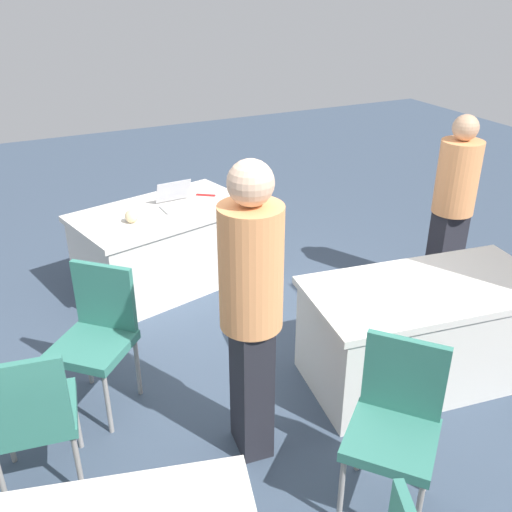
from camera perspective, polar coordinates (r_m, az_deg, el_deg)
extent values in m
plane|color=#3D4C60|center=(4.31, 1.46, -10.33)|extent=(14.40, 14.40, 0.00)
cube|color=silver|center=(5.06, -9.28, 4.33)|extent=(1.67, 1.19, 0.05)
cube|color=silver|center=(5.20, -8.99, 0.62)|extent=(1.60, 1.15, 0.68)
cube|color=silver|center=(3.95, 16.90, -3.20)|extent=(1.72, 1.02, 0.05)
cube|color=silver|center=(4.14, 16.23, -7.58)|extent=(1.66, 0.98, 0.68)
cylinder|color=#9E9993|center=(3.17, 8.47, -22.09)|extent=(0.03, 0.03, 0.44)
cylinder|color=#9E9993|center=(3.41, 16.79, -18.90)|extent=(0.03, 0.03, 0.44)
cylinder|color=#9E9993|center=(3.43, 10.25, -17.58)|extent=(0.03, 0.03, 0.44)
cube|color=#387F70|center=(3.11, 13.30, -17.33)|extent=(0.62, 0.62, 0.06)
cube|color=#387F70|center=(3.10, 14.53, -11.47)|extent=(0.30, 0.34, 0.45)
cylinder|color=#9E9993|center=(3.71, -14.50, -14.03)|extent=(0.03, 0.03, 0.44)
cylinder|color=#9E9993|center=(3.90, -19.40, -12.58)|extent=(0.03, 0.03, 0.44)
cylinder|color=#9E9993|center=(3.96, -11.68, -10.74)|extent=(0.03, 0.03, 0.44)
cylinder|color=#9E9993|center=(4.14, -16.37, -9.56)|extent=(0.03, 0.03, 0.44)
cube|color=#387F70|center=(3.78, -15.96, -8.66)|extent=(0.62, 0.62, 0.06)
cube|color=#387F70|center=(3.78, -14.84, -3.87)|extent=(0.33, 0.32, 0.45)
cylinder|color=#9E9993|center=(3.71, -23.45, -15.80)|extent=(0.03, 0.03, 0.44)
cylinder|color=#9E9993|center=(3.67, -17.40, -15.18)|extent=(0.03, 0.03, 0.44)
cylinder|color=#9E9993|center=(3.44, -23.91, -19.97)|extent=(0.03, 0.03, 0.44)
cylinder|color=#9E9993|center=(3.39, -17.21, -19.36)|extent=(0.03, 0.03, 0.44)
cube|color=#387F70|center=(3.38, -21.19, -14.46)|extent=(0.50, 0.50, 0.06)
cube|color=#387F70|center=(3.07, -22.10, -13.22)|extent=(0.42, 0.10, 0.45)
cube|color=#26262D|center=(5.25, 18.28, 0.31)|extent=(0.29, 0.19, 0.77)
cylinder|color=#F49E60|center=(5.00, 19.39, 7.39)|extent=(0.36, 0.36, 0.61)
sphere|color=tan|center=(4.89, 20.12, 11.89)|extent=(0.21, 0.21, 0.21)
cube|color=#26262D|center=(3.39, -0.45, -12.93)|extent=(0.21, 0.30, 0.87)
cylinder|color=#F49E60|center=(2.95, -0.50, -1.21)|extent=(0.37, 0.37, 0.69)
sphere|color=beige|center=(2.77, -0.54, 7.27)|extent=(0.24, 0.24, 0.24)
cube|color=silver|center=(5.05, -7.51, 4.84)|extent=(0.33, 0.24, 0.02)
cube|color=#B7B7BC|center=(5.14, -8.20, 6.41)|extent=(0.32, 0.10, 0.19)
sphere|color=beige|center=(4.81, -12.27, 3.87)|extent=(0.11, 0.11, 0.11)
cube|color=red|center=(5.32, -5.03, 6.05)|extent=(0.17, 0.13, 0.01)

